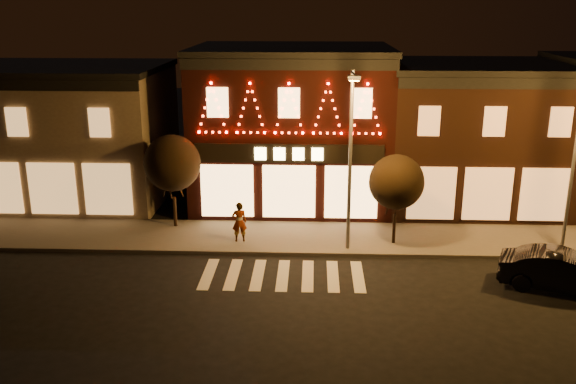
{
  "coord_description": "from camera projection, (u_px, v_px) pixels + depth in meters",
  "views": [
    {
      "loc": [
        1.17,
        -18.9,
        10.5
      ],
      "look_at": [
        0.21,
        4.0,
        3.49
      ],
      "focal_mm": 38.97,
      "sensor_mm": 36.0,
      "label": 1
    }
  ],
  "objects": [
    {
      "name": "building_right_a",
      "position": [
        471.0,
        134.0,
        33.06
      ],
      "size": [
        9.2,
        8.28,
        7.5
      ],
      "color": "black",
      "rests_on": "ground"
    },
    {
      "name": "ground",
      "position": [
        277.0,
        325.0,
        21.18
      ],
      "size": [
        120.0,
        120.0,
        0.0
      ],
      "primitive_type": "plane",
      "color": "black",
      "rests_on": "ground"
    },
    {
      "name": "pedestrian",
      "position": [
        239.0,
        222.0,
        27.92
      ],
      "size": [
        0.73,
        0.55,
        1.83
      ],
      "primitive_type": "imported",
      "rotation": [
        0.0,
        0.0,
        3.31
      ],
      "color": "gray",
      "rests_on": "sidewalk_far"
    },
    {
      "name": "streetlamp_right",
      "position": [
        576.0,
        159.0,
        25.53
      ],
      "size": [
        0.45,
        1.63,
        7.13
      ],
      "rotation": [
        0.0,
        0.0,
        0.02
      ],
      "color": "#59595E",
      "rests_on": "sidewalk_far"
    },
    {
      "name": "tree_right",
      "position": [
        396.0,
        182.0,
        27.17
      ],
      "size": [
        2.41,
        2.41,
        4.03
      ],
      "rotation": [
        0.0,
        0.0,
        -0.04
      ],
      "color": "black",
      "rests_on": "sidewalk_far"
    },
    {
      "name": "sidewalk_far",
      "position": [
        331.0,
        238.0,
        28.72
      ],
      "size": [
        44.0,
        4.0,
        0.15
      ],
      "primitive_type": "cube",
      "color": "#47423D",
      "rests_on": "ground"
    },
    {
      "name": "streetlamp_mid",
      "position": [
        351.0,
        148.0,
        25.84
      ],
      "size": [
        0.49,
        1.76,
        7.72
      ],
      "rotation": [
        0.0,
        0.0,
        0.02
      ],
      "color": "#59595E",
      "rests_on": "sidewalk_far"
    },
    {
      "name": "building_pulp",
      "position": [
        292.0,
        125.0,
        33.32
      ],
      "size": [
        10.2,
        8.34,
        8.3
      ],
      "color": "black",
      "rests_on": "ground"
    },
    {
      "name": "building_left",
      "position": [
        54.0,
        133.0,
        34.0
      ],
      "size": [
        12.2,
        8.28,
        7.3
      ],
      "color": "#796756",
      "rests_on": "ground"
    },
    {
      "name": "tree_left",
      "position": [
        172.0,
        163.0,
        29.19
      ],
      "size": [
        2.66,
        2.66,
        4.44
      ],
      "rotation": [
        0.0,
        0.0,
        -0.07
      ],
      "color": "black",
      "rests_on": "sidewalk_far"
    },
    {
      "name": "dark_sedan",
      "position": [
        563.0,
        272.0,
        23.48
      ],
      "size": [
        4.91,
        3.15,
        1.53
      ],
      "primitive_type": "imported",
      "rotation": [
        0.0,
        0.0,
        1.21
      ],
      "color": "black",
      "rests_on": "ground"
    }
  ]
}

